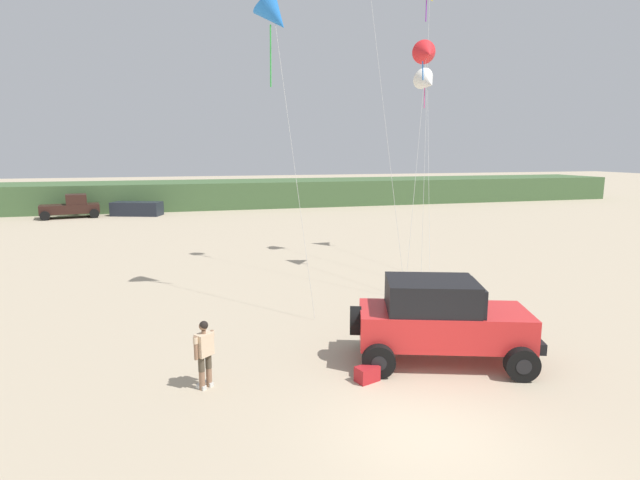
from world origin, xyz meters
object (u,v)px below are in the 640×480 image
person_watching (204,351)px  kite_white_parafoil (427,53)px  kite_orange_streamer (274,16)px  distant_pickup (71,207)px  distant_sedan (137,209)px  kite_blue_swept (428,82)px  cooler_box (367,374)px  jeep (441,319)px

person_watching → kite_white_parafoil: size_ratio=0.16×
kite_white_parafoil → kite_orange_streamer: bearing=-164.5°
distant_pickup → distant_sedan: distant_pickup is taller
distant_pickup → kite_blue_swept: size_ratio=0.49×
kite_blue_swept → distant_pickup: bearing=135.1°
person_watching → cooler_box: bearing=-10.5°
jeep → distant_sedan: bearing=106.1°
person_watching → kite_orange_streamer: size_ratio=0.15×
cooler_box → kite_white_parafoil: kite_white_parafoil is taller
cooler_box → distant_pickup: bearing=91.4°
kite_white_parafoil → kite_orange_streamer: 7.15m
jeep → distant_pickup: jeep is taller
distant_pickup → kite_blue_swept: 31.82m
kite_blue_swept → kite_white_parafoil: 5.35m
jeep → kite_orange_streamer: 11.79m
distant_pickup → kite_orange_streamer: size_ratio=0.44×
person_watching → kite_orange_streamer: kite_orange_streamer is taller
jeep → distant_sedan: jeep is taller
cooler_box → distant_sedan: (-7.92, 35.90, 0.41)m
person_watching → distant_sedan: size_ratio=0.40×
person_watching → cooler_box: 3.98m
kite_blue_swept → jeep: bearing=-115.0°
cooler_box → kite_orange_streamer: 12.57m
cooler_box → distant_pickup: size_ratio=0.11×
distant_sedan → distant_pickup: bearing=-159.8°
distant_pickup → cooler_box: bearing=-69.8°
cooler_box → kite_blue_swept: bearing=39.9°
person_watching → distant_pickup: bearing=104.9°
kite_white_parafoil → jeep: bearing=-113.4°
distant_sedan → kite_blue_swept: size_ratio=0.42×
person_watching → kite_white_parafoil: 15.84m
person_watching → distant_sedan: (-4.08, 35.19, -0.34)m
distant_pickup → kite_white_parafoil: 33.83m
cooler_box → distant_pickup: (-13.16, 35.83, 0.75)m
person_watching → kite_blue_swept: (12.45, 13.42, 8.23)m
jeep → distant_pickup: (-15.44, 35.26, -0.26)m
person_watching → kite_blue_swept: kite_blue_swept is taller
jeep → cooler_box: bearing=-165.9°
jeep → distant_sedan: size_ratio=1.19×
cooler_box → kite_white_parafoil: bearing=38.3°
distant_pickup → distant_sedan: bearing=0.7°
person_watching → distant_pickup: distant_pickup is taller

